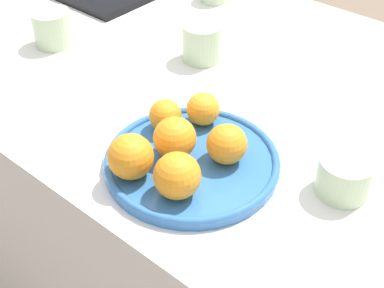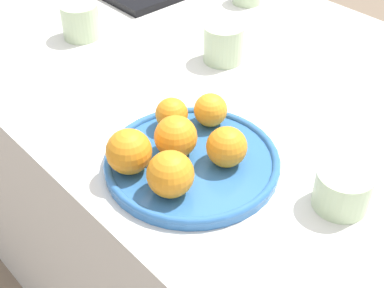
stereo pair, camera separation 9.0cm
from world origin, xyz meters
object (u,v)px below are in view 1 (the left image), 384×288
object	(u,v)px
cup_2	(52,28)
cup_3	(344,176)
fruit_platter	(192,161)
orange_3	(131,157)
orange_4	(177,176)
cup_0	(202,42)
orange_0	(227,144)
orange_5	(165,116)
orange_1	(203,109)
orange_2	(175,138)

from	to	relation	value
cup_2	cup_3	size ratio (longest dim) A/B	1.01
fruit_platter	orange_3	distance (m)	0.11
orange_4	cup_0	world-z (taller)	orange_4
orange_3	cup_2	world-z (taller)	orange_3
orange_0	cup_0	size ratio (longest dim) A/B	0.78
cup_2	fruit_platter	bearing A→B (deg)	-13.09
cup_3	orange_4	bearing A→B (deg)	-134.72
fruit_platter	orange_5	bearing A→B (deg)	159.68
orange_1	orange_0	bearing A→B (deg)	-30.12
orange_0	orange_1	size ratio (longest dim) A/B	1.12
orange_2	orange_4	xyz separation A→B (m)	(0.07, -0.07, 0.00)
orange_5	orange_3	bearing A→B (deg)	-71.56
orange_2	orange_3	distance (m)	0.09
orange_1	cup_2	world-z (taller)	cup_2
cup_2	orange_0	bearing A→B (deg)	-8.57
orange_5	cup_0	world-z (taller)	cup_0
orange_2	orange_1	bearing A→B (deg)	102.84
orange_2	cup_3	size ratio (longest dim) A/B	0.84
orange_2	orange_5	bearing A→B (deg)	144.77
orange_5	cup_3	xyz separation A→B (m)	(0.32, 0.08, -0.01)
fruit_platter	cup_0	size ratio (longest dim) A/B	3.39
orange_4	cup_2	xyz separation A→B (m)	(-0.57, 0.20, -0.01)
cup_0	orange_4	bearing A→B (deg)	-55.18
orange_0	orange_5	xyz separation A→B (m)	(-0.14, -0.00, -0.00)
fruit_platter	orange_1	world-z (taller)	orange_1
orange_4	fruit_platter	bearing A→B (deg)	115.10
fruit_platter	orange_5	distance (m)	0.11
orange_5	orange_2	bearing A→B (deg)	-35.23
orange_1	orange_5	size ratio (longest dim) A/B	1.03
orange_2	orange_5	size ratio (longest dim) A/B	1.24
orange_3	orange_5	distance (m)	0.14
orange_1	orange_3	distance (m)	0.19
fruit_platter	orange_0	distance (m)	0.07
orange_2	orange_4	bearing A→B (deg)	-45.73
orange_2	cup_2	xyz separation A→B (m)	(-0.51, 0.14, -0.01)
cup_2	orange_1	bearing A→B (deg)	-3.59
orange_5	cup_3	bearing A→B (deg)	13.71
orange_1	cup_2	bearing A→B (deg)	176.41
orange_1	fruit_platter	bearing A→B (deg)	-60.35
orange_4	orange_5	world-z (taller)	orange_4
fruit_platter	orange_5	xyz separation A→B (m)	(-0.09, 0.03, 0.03)
fruit_platter	orange_3	size ratio (longest dim) A/B	3.97
orange_1	cup_0	bearing A→B (deg)	130.09
orange_0	orange_1	world-z (taller)	orange_0
orange_2	cup_2	distance (m)	0.53
cup_2	orange_3	bearing A→B (deg)	-24.21
orange_0	orange_5	world-z (taller)	orange_0
orange_0	orange_4	xyz separation A→B (m)	(-0.01, -0.12, 0.00)
fruit_platter	orange_4	xyz separation A→B (m)	(0.04, -0.08, 0.04)
cup_0	cup_3	size ratio (longest dim) A/B	1.01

